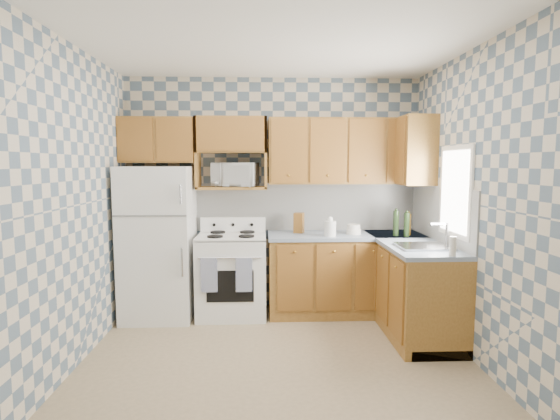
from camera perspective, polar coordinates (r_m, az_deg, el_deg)
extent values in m
plane|color=#7F6D51|center=(3.95, -0.30, -19.54)|extent=(3.40, 3.40, 0.00)
cube|color=slate|center=(5.18, -0.94, 2.08)|extent=(3.40, 0.02, 2.70)
cube|color=slate|center=(4.02, 24.70, 0.41)|extent=(0.02, 3.20, 2.70)
cube|color=white|center=(5.20, 3.47, 0.43)|extent=(2.60, 0.02, 0.56)
cube|color=white|center=(4.75, 20.14, -0.45)|extent=(0.02, 1.60, 0.56)
cube|color=white|center=(5.02, -15.57, -4.13)|extent=(0.75, 0.70, 1.68)
cube|color=white|center=(5.01, -6.27, -8.53)|extent=(0.76, 0.65, 0.90)
cube|color=silver|center=(4.92, -6.33, -3.39)|extent=(0.76, 0.65, 0.02)
cube|color=white|center=(5.17, -6.13, -1.86)|extent=(0.76, 0.08, 0.17)
cube|color=navy|center=(4.67, -9.26, -8.39)|extent=(0.17, 0.02, 0.36)
cube|color=navy|center=(4.64, -4.73, -8.42)|extent=(0.17, 0.02, 0.36)
cube|color=brown|center=(5.11, 8.55, -8.38)|extent=(1.75, 0.60, 0.88)
cube|color=brown|center=(4.79, 16.56, -9.55)|extent=(0.60, 1.60, 0.88)
cube|color=slate|center=(5.01, 8.64, -3.29)|extent=(1.77, 0.63, 0.04)
cube|color=slate|center=(4.69, 16.67, -4.12)|extent=(0.63, 1.60, 0.04)
cube|color=brown|center=(5.09, 8.51, 7.58)|extent=(1.75, 0.33, 0.74)
cube|color=brown|center=(5.14, -15.61, 8.75)|extent=(0.82, 0.33, 0.50)
cube|color=brown|center=(5.09, 16.84, 7.39)|extent=(0.33, 0.70, 0.74)
cube|color=brown|center=(5.02, -6.27, 2.89)|extent=(0.80, 0.33, 0.03)
imported|color=white|center=(5.02, -5.86, 4.62)|extent=(0.54, 0.42, 0.27)
cube|color=#B7B7BC|center=(4.36, 18.24, -4.58)|extent=(0.48, 0.40, 0.03)
cube|color=white|center=(4.41, 21.93, 2.27)|extent=(0.02, 0.66, 0.86)
cylinder|color=black|center=(4.96, 14.90, -1.68)|extent=(0.06, 0.06, 0.28)
cylinder|color=black|center=(4.94, 16.21, -1.86)|extent=(0.06, 0.06, 0.26)
cylinder|color=#52350D|center=(5.05, 16.39, -1.80)|extent=(0.06, 0.06, 0.24)
cube|color=brown|center=(5.01, 2.49, -1.69)|extent=(0.13, 0.13, 0.23)
cylinder|color=white|center=(4.80, 6.56, -2.43)|extent=(0.13, 0.13, 0.17)
cylinder|color=beige|center=(4.02, 21.63, -4.42)|extent=(0.06, 0.06, 0.17)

